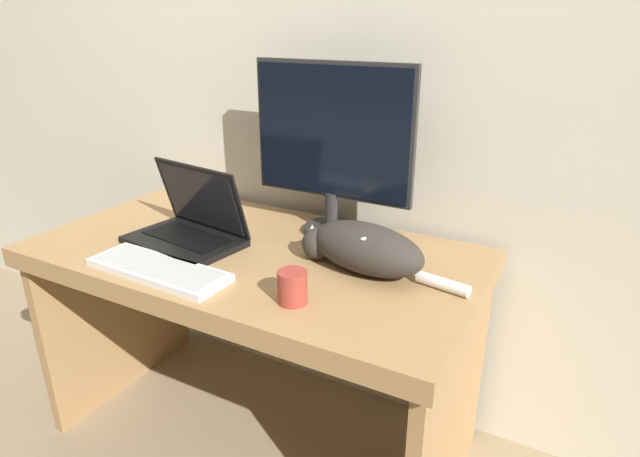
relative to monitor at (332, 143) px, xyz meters
name	(u,v)px	position (x,y,z in m)	size (l,w,h in m)	color
wall_back	(319,37)	(-0.14, 0.18, 0.30)	(6.40, 0.06, 2.60)	beige
desk	(255,294)	(-0.14, -0.24, -0.45)	(1.35, 0.71, 0.71)	#A37A4C
monitor	(332,143)	(0.00, 0.00, 0.00)	(0.53, 0.18, 0.53)	#282828
laptop	(190,227)	(-0.35, -0.28, -0.24)	(0.38, 0.28, 0.24)	black
external_keyboard	(158,269)	(-0.27, -0.49, -0.28)	(0.42, 0.16, 0.02)	white
cat	(363,247)	(0.20, -0.21, -0.22)	(0.49, 0.22, 0.13)	#332D28
coffee_mug	(292,287)	(0.13, -0.46, -0.25)	(0.07, 0.07, 0.08)	#9E382D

